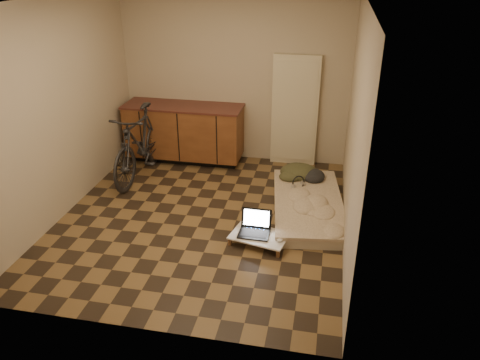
% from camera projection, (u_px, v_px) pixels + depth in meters
% --- Properties ---
extents(room_shell, '(3.50, 4.00, 2.60)m').
position_uv_depth(room_shell, '(199.00, 119.00, 5.37)').
color(room_shell, brown).
rests_on(room_shell, ground).
extents(cabinets, '(1.84, 0.62, 0.91)m').
position_uv_depth(cabinets, '(184.00, 132.00, 7.37)').
color(cabinets, black).
rests_on(cabinets, ground).
extents(appliance_panel, '(0.70, 0.10, 1.70)m').
position_uv_depth(appliance_panel, '(295.00, 111.00, 7.11)').
color(appliance_panel, beige).
rests_on(appliance_panel, ground).
extents(bicycle, '(0.59, 1.79, 1.15)m').
position_uv_depth(bicycle, '(140.00, 140.00, 6.78)').
color(bicycle, black).
rests_on(bicycle, ground).
extents(futon, '(1.11, 1.91, 0.16)m').
position_uv_depth(futon, '(308.00, 205.00, 6.06)').
color(futon, '#BDAE97').
rests_on(futon, ground).
extents(clothing_pile, '(0.63, 0.55, 0.23)m').
position_uv_depth(clothing_pile, '(303.00, 169.00, 6.62)').
color(clothing_pile, '#373820').
rests_on(clothing_pile, futon).
extents(headphones, '(0.29, 0.28, 0.14)m').
position_uv_depth(headphones, '(298.00, 182.00, 6.33)').
color(headphones, black).
rests_on(headphones, futon).
extents(lap_desk, '(0.72, 0.54, 0.11)m').
position_uv_depth(lap_desk, '(259.00, 236.00, 5.38)').
color(lap_desk, brown).
rests_on(lap_desk, ground).
extents(laptop, '(0.36, 0.32, 0.24)m').
position_uv_depth(laptop, '(255.00, 228.00, 5.41)').
color(laptop, black).
rests_on(laptop, lap_desk).
extents(mouse, '(0.10, 0.13, 0.04)m').
position_uv_depth(mouse, '(280.00, 239.00, 5.26)').
color(mouse, white).
rests_on(mouse, lap_desk).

